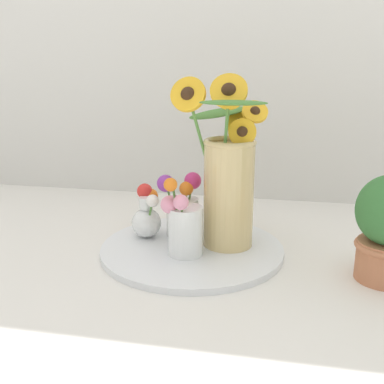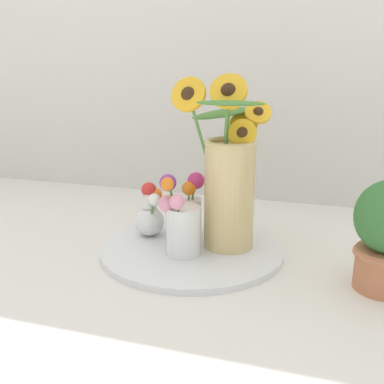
% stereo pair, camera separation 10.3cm
% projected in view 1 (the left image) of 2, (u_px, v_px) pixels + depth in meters
% --- Properties ---
extents(ground_plane, '(6.00, 6.00, 0.00)m').
position_uv_depth(ground_plane, '(169.00, 269.00, 0.98)').
color(ground_plane, silver).
extents(serving_tray, '(0.43, 0.43, 0.02)m').
position_uv_depth(serving_tray, '(192.00, 249.00, 1.07)').
color(serving_tray, silver).
rests_on(serving_tray, ground_plane).
extents(mason_jar_sunflowers, '(0.23, 0.25, 0.40)m').
position_uv_depth(mason_jar_sunflowers, '(228.00, 179.00, 1.04)').
color(mason_jar_sunflowers, '#D1B77A').
rests_on(mason_jar_sunflowers, serving_tray).
extents(vase_small_center, '(0.09, 0.09, 0.18)m').
position_uv_depth(vase_small_center, '(184.00, 226.00, 1.00)').
color(vase_small_center, white).
rests_on(vase_small_center, serving_tray).
extents(vase_bulb_right, '(0.08, 0.09, 0.13)m').
position_uv_depth(vase_bulb_right, '(147.00, 215.00, 1.12)').
color(vase_bulb_right, white).
rests_on(vase_bulb_right, serving_tray).
extents(vase_small_back, '(0.10, 0.09, 0.16)m').
position_uv_depth(vase_small_back, '(182.00, 209.00, 1.12)').
color(vase_small_back, white).
rests_on(vase_small_back, serving_tray).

